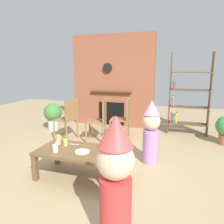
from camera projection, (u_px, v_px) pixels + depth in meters
ground_plane at (95, 170)px, 3.30m from camera, size 12.00×12.00×0.00m
brick_fireplace_feature at (113, 82)px, 5.64m from camera, size 2.20×0.28×2.40m
bookshelf at (186, 99)px, 4.95m from camera, size 0.90×0.28×1.90m
coffee_table at (79, 154)px, 3.03m from camera, size 1.20×0.64×0.42m
paper_cup_near_left at (55, 148)px, 2.93m from camera, size 0.07×0.07×0.10m
paper_cup_near_right at (65, 142)px, 3.18m from camera, size 0.06×0.06×0.10m
paper_cup_center at (59, 138)px, 3.34m from camera, size 0.06×0.06×0.11m
paper_plate_front at (82, 152)px, 2.94m from camera, size 0.20×0.20×0.01m
paper_plate_rear at (107, 154)px, 2.87m from camera, size 0.20×0.20×0.01m
birthday_cake_slice at (57, 141)px, 3.24m from camera, size 0.10×0.10×0.09m
table_fork at (74, 144)px, 3.23m from camera, size 0.15×0.03×0.01m
child_with_cone_hat at (116, 179)px, 1.81m from camera, size 0.33×0.33×1.19m
child_in_pink at (151, 130)px, 3.46m from camera, size 0.29×0.29×1.05m
dining_chair_left at (69, 117)px, 4.61m from camera, size 0.48×0.48×0.90m
dining_chair_middle at (100, 118)px, 4.49m from camera, size 0.47×0.47×0.90m
dining_chair_right at (124, 116)px, 4.66m from camera, size 0.44×0.44×0.90m
potted_plant_short at (53, 115)px, 5.36m from camera, size 0.45×0.45×0.68m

